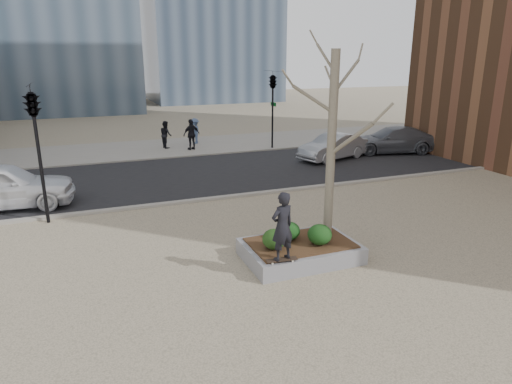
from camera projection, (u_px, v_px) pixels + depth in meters
name	position (u px, v px, depth m)	size (l,w,h in m)	color
ground	(266.00, 265.00, 12.08)	(120.00, 120.00, 0.00)	tan
street	(182.00, 176.00, 20.99)	(60.00, 8.00, 0.02)	black
far_sidewalk	(156.00, 148.00, 27.24)	(60.00, 6.00, 0.02)	gray
planter	(300.00, 251.00, 12.37)	(3.00, 2.00, 0.45)	gray
planter_mulch	(300.00, 243.00, 12.30)	(2.70, 1.70, 0.04)	#382314
sycamore_tree	(333.00, 116.00, 11.96)	(2.80, 2.80, 6.60)	gray
shrub_left	(274.00, 239.00, 11.80)	(0.63, 0.63, 0.53)	#163A12
shrub_middle	(289.00, 231.00, 12.41)	(0.58, 0.58, 0.49)	black
shrub_right	(320.00, 235.00, 12.08)	(0.65, 0.65, 0.55)	black
skateboard	(282.00, 260.00, 11.19)	(0.78, 0.20, 0.07)	black
skateboarder	(282.00, 226.00, 10.93)	(0.63, 0.41, 1.72)	black
police_car	(1.00, 186.00, 16.27)	(1.97, 4.89, 1.67)	white
car_silver	(333.00, 147.00, 24.15)	(1.43, 4.09, 1.35)	#9C9EA3
car_third	(392.00, 140.00, 25.79)	(2.03, 4.98, 1.45)	#545860
pedestrian_a	(166.00, 134.00, 27.09)	(0.78, 0.61, 1.61)	black
pedestrian_b	(195.00, 131.00, 28.47)	(1.02, 0.59, 1.58)	#475A80
pedestrian_c	(192.00, 134.00, 26.56)	(1.04, 0.44, 1.78)	black
traffic_light_near	(39.00, 156.00, 14.50)	(0.60, 2.48, 4.50)	black
traffic_light_far	(273.00, 110.00, 26.73)	(0.60, 2.48, 4.50)	black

